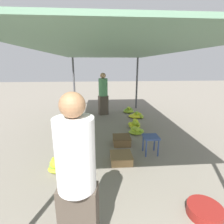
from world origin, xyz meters
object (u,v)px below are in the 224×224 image
at_px(stool, 151,140).
at_px(banana_pile_right_0, 136,131).
at_px(banana_pile_right_3, 137,115).
at_px(basin_black, 205,211).
at_px(banana_pile_left_0, 57,165).
at_px(shopper_walking_mid, 103,93).
at_px(banana_pile_left_1, 74,150).
at_px(banana_pile_right_1, 129,110).
at_px(vendor_foreground, 77,178).
at_px(banana_pile_left_2, 82,129).
at_px(crate_near, 122,140).
at_px(crate_mid, 121,158).
at_px(banana_pile_right_2, 135,124).

relative_size(stool, banana_pile_right_0, 0.93).
distance_m(banana_pile_right_0, banana_pile_right_3, 1.67).
height_order(basin_black, banana_pile_left_0, banana_pile_left_0).
bearing_deg(shopper_walking_mid, banana_pile_left_1, -103.93).
xyz_separation_m(stool, banana_pile_right_3, (0.31, 2.86, -0.28)).
xyz_separation_m(banana_pile_right_0, banana_pile_right_1, (0.17, 2.33, 0.01)).
height_order(vendor_foreground, banana_pile_left_0, vendor_foreground).
relative_size(banana_pile_left_2, shopper_walking_mid, 0.37).
distance_m(banana_pile_left_1, shopper_walking_mid, 3.36).
height_order(basin_black, crate_near, crate_near).
distance_m(vendor_foreground, crate_near, 2.84).
distance_m(banana_pile_left_2, crate_mid, 2.05).
height_order(banana_pile_left_2, banana_pile_right_0, banana_pile_right_0).
relative_size(banana_pile_left_2, banana_pile_right_2, 1.49).
xyz_separation_m(banana_pile_left_2, banana_pile_right_2, (1.68, 0.25, 0.04)).
xyz_separation_m(vendor_foreground, banana_pile_right_1, (1.50, 5.63, -0.83)).
height_order(banana_pile_right_3, shopper_walking_mid, shopper_walking_mid).
distance_m(stool, basin_black, 1.77).
distance_m(banana_pile_right_0, banana_pile_right_2, 0.52).
relative_size(banana_pile_right_3, crate_mid, 1.49).
relative_size(vendor_foreground, banana_pile_left_2, 2.82).
bearing_deg(crate_near, vendor_foreground, -107.00).
xyz_separation_m(stool, banana_pile_right_2, (-0.01, 1.75, -0.24)).
bearing_deg(banana_pile_right_1, basin_black, -88.53).
distance_m(vendor_foreground, stool, 2.56).
bearing_deg(banana_pile_right_3, banana_pile_right_2, -105.87).
height_order(stool, crate_mid, stool).
relative_size(vendor_foreground, banana_pile_right_0, 3.80).
bearing_deg(crate_near, banana_pile_left_2, 138.63).
bearing_deg(crate_near, banana_pile_right_0, 52.41).
xyz_separation_m(banana_pile_right_0, crate_near, (-0.54, -0.70, 0.03)).
xyz_separation_m(banana_pile_right_2, crate_mid, (-0.71, -2.06, -0.02)).
xyz_separation_m(banana_pile_left_1, crate_mid, (1.05, -0.47, 0.01)).
bearing_deg(stool, basin_black, -81.77).
distance_m(banana_pile_left_2, banana_pile_right_2, 1.70).
bearing_deg(crate_mid, banana_pile_right_0, 66.78).
distance_m(basin_black, banana_pile_right_1, 5.30).
height_order(basin_black, banana_pile_right_0, banana_pile_right_0).
height_order(vendor_foreground, shopper_walking_mid, vendor_foreground).
distance_m(banana_pile_right_3, crate_near, 2.49).
relative_size(crate_mid, shopper_walking_mid, 0.27).
height_order(banana_pile_right_3, crate_mid, banana_pile_right_3).
relative_size(banana_pile_right_0, crate_mid, 1.03).
xyz_separation_m(banana_pile_right_1, crate_near, (-0.71, -3.03, 0.02)).
relative_size(banana_pile_left_1, banana_pile_right_3, 0.89).
distance_m(banana_pile_left_1, banana_pile_right_1, 3.88).
distance_m(banana_pile_right_2, banana_pile_right_3, 1.15).
height_order(basin_black, banana_pile_left_2, banana_pile_left_2).
bearing_deg(stool, banana_pile_left_1, 174.55).
bearing_deg(crate_mid, vendor_foreground, -110.89).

